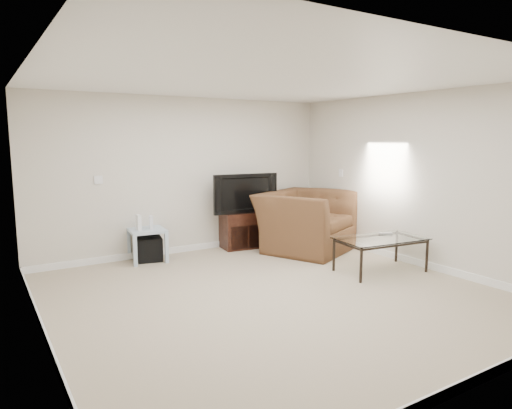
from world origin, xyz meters
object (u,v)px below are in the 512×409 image
tv_stand (242,229)px  television (243,193)px  side_table (147,245)px  recliner (307,211)px  coffee_table (380,255)px  subwoofer (149,249)px

tv_stand → television: 0.64m
television → side_table: 1.81m
recliner → coffee_table: recliner is taller
tv_stand → side_table: size_ratio=1.42×
side_table → coffee_table: 3.42m
tv_stand → subwoofer: tv_stand is taller
tv_stand → recliner: 1.14m
tv_stand → subwoofer: (-1.65, -0.00, -0.13)m
recliner → television: bearing=114.1°
side_table → recliner: 2.61m
side_table → tv_stand: bearing=0.7°
television → side_table: bearing=-174.5°
tv_stand → coffee_table: size_ratio=0.60×
subwoofer → side_table: bearing=-151.7°
tv_stand → side_table: (-1.68, -0.02, -0.06)m
subwoofer → coffee_table: (2.55, -2.27, 0.06)m
television → recliner: size_ratio=0.71×
side_table → subwoofer: size_ratio=1.41×
tv_stand → side_table: tv_stand is taller
television → recliner: 1.11m
tv_stand → television: size_ratio=0.70×
coffee_table → side_table: bearing=138.8°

